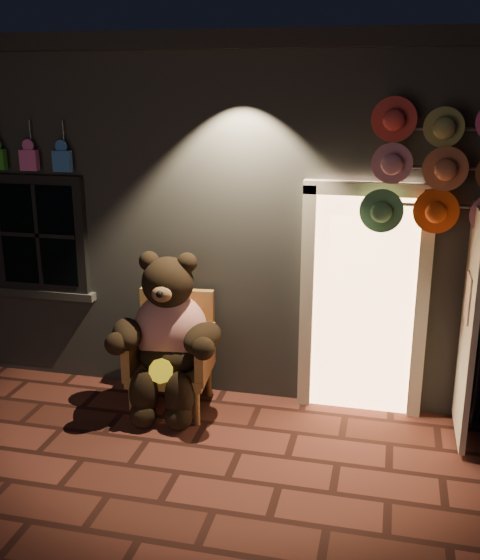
% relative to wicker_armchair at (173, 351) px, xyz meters
% --- Properties ---
extents(ground, '(60.00, 60.00, 0.00)m').
position_rel_wicker_armchair_xyz_m(ground, '(0.41, -1.13, -0.55)').
color(ground, brown).
rests_on(ground, ground).
extents(shop_building, '(7.30, 5.95, 3.51)m').
position_rel_wicker_armchair_xyz_m(shop_building, '(0.41, 2.86, 1.18)').
color(shop_building, slate).
rests_on(shop_building, ground).
extents(wicker_armchair, '(0.81, 0.75, 1.10)m').
position_rel_wicker_armchair_xyz_m(wicker_armchair, '(0.00, 0.00, 0.00)').
color(wicker_armchair, '#B48C45').
rests_on(wicker_armchair, ground).
extents(teddy_bear, '(1.12, 0.91, 1.55)m').
position_rel_wicker_armchair_xyz_m(teddy_bear, '(0.01, -0.14, 0.21)').
color(teddy_bear, '#B11812').
rests_on(teddy_bear, ground).
extents(hat_rack, '(1.64, 0.22, 2.89)m').
position_rel_wicker_armchair_xyz_m(hat_rack, '(2.50, 0.15, 1.79)').
color(hat_rack, '#59595E').
rests_on(hat_rack, ground).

